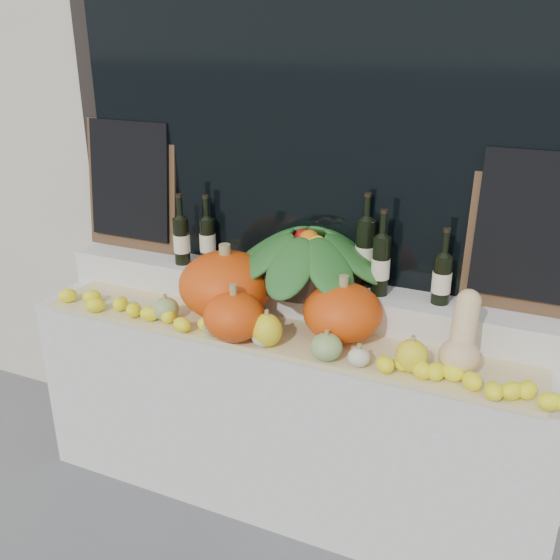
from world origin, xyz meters
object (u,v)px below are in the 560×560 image
object	(u,v)px
pumpkin_right	(343,312)
wine_bottle_tall	(365,252)
pumpkin_left	(226,285)
butternut_squash	(462,339)
produce_bowl	(309,256)

from	to	relation	value
pumpkin_right	wine_bottle_tall	size ratio (longest dim) A/B	0.78
pumpkin_right	pumpkin_left	bearing A→B (deg)	179.66
pumpkin_left	wine_bottle_tall	world-z (taller)	wine_bottle_tall
pumpkin_right	wine_bottle_tall	bearing A→B (deg)	88.49
butternut_squash	wine_bottle_tall	distance (m)	0.58
butternut_squash	produce_bowl	bearing A→B (deg)	160.16
pumpkin_left	produce_bowl	size ratio (longest dim) A/B	0.56
produce_bowl	wine_bottle_tall	size ratio (longest dim) A/B	1.77
pumpkin_right	wine_bottle_tall	xyz separation A→B (m)	(0.01, 0.25, 0.17)
produce_bowl	pumpkin_left	bearing A→B (deg)	-148.28
pumpkin_right	produce_bowl	size ratio (longest dim) A/B	0.44
butternut_squash	wine_bottle_tall	xyz separation A→B (m)	(-0.47, 0.31, 0.16)
butternut_squash	pumpkin_left	bearing A→B (deg)	176.41
pumpkin_left	produce_bowl	world-z (taller)	produce_bowl
pumpkin_right	produce_bowl	distance (m)	0.32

